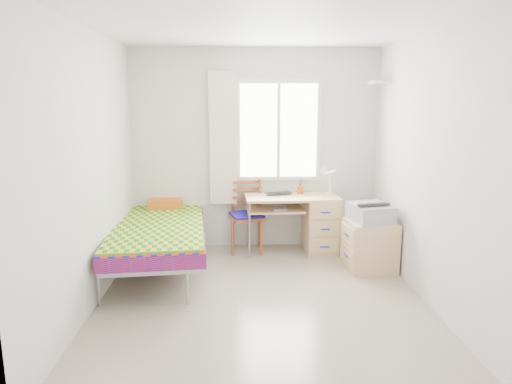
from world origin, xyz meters
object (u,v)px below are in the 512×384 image
bed (160,229)px  printer (370,212)px  chair (247,211)px  cabinet (370,246)px  desk (316,221)px

bed → printer: 2.44m
chair → printer: size_ratio=1.71×
bed → cabinet: 2.45m
bed → desk: bed is taller
bed → chair: bearing=23.7°
chair → cabinet: bearing=-45.5°
bed → printer: bearing=-10.0°
chair → cabinet: (1.41, -0.78, -0.23)m
bed → chair: (1.03, 0.57, 0.06)m
bed → printer: bed is taller
chair → printer: (1.40, -0.77, 0.16)m
cabinet → desk: bearing=122.4°
bed → cabinet: (2.43, -0.20, -0.17)m
desk → bed: bearing=-168.2°
desk → chair: size_ratio=1.29×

